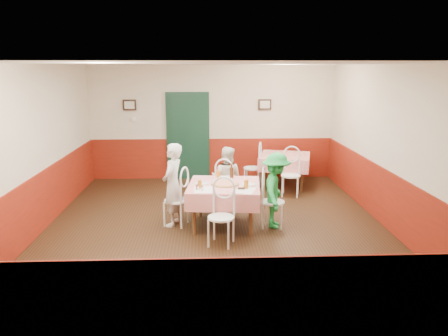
{
  "coord_description": "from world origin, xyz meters",
  "views": [
    {
      "loc": [
        -0.17,
        -7.29,
        2.75
      ],
      "look_at": [
        0.15,
        0.03,
        1.05
      ],
      "focal_mm": 35.0,
      "sensor_mm": 36.0,
      "label": 1
    }
  ],
  "objects_px": {
    "chair_far": "(226,188)",
    "chair_second_b": "(291,176)",
    "glass_a": "(200,184)",
    "glass_b": "(246,184)",
    "wallet": "(241,188)",
    "beer_bottle": "(232,172)",
    "chair_near": "(221,218)",
    "main_table": "(224,205)",
    "diner_far": "(226,179)",
    "chair_left": "(176,200)",
    "second_table": "(284,171)",
    "chair_second_a": "(253,168)",
    "glass_c": "(219,175)",
    "chair_right": "(273,202)",
    "diner_left": "(173,185)",
    "diner_right": "(276,190)",
    "pizza": "(225,184)"
  },
  "relations": [
    {
      "from": "chair_far",
      "to": "chair_second_b",
      "type": "height_order",
      "value": "same"
    },
    {
      "from": "glass_a",
      "to": "glass_b",
      "type": "bearing_deg",
      "value": -3.36
    },
    {
      "from": "wallet",
      "to": "beer_bottle",
      "type": "bearing_deg",
      "value": 104.61
    },
    {
      "from": "chair_near",
      "to": "chair_second_b",
      "type": "relative_size",
      "value": 1.0
    },
    {
      "from": "wallet",
      "to": "main_table",
      "type": "bearing_deg",
      "value": 136.25
    },
    {
      "from": "chair_second_b",
      "to": "glass_a",
      "type": "height_order",
      "value": "chair_second_b"
    },
    {
      "from": "glass_a",
      "to": "diner_far",
      "type": "bearing_deg",
      "value": 65.97
    },
    {
      "from": "chair_left",
      "to": "diner_far",
      "type": "height_order",
      "value": "diner_far"
    },
    {
      "from": "chair_near",
      "to": "second_table",
      "type": "bearing_deg",
      "value": 82.14
    },
    {
      "from": "beer_bottle",
      "to": "diner_far",
      "type": "height_order",
      "value": "diner_far"
    },
    {
      "from": "second_table",
      "to": "chair_left",
      "type": "relative_size",
      "value": 1.24
    },
    {
      "from": "chair_far",
      "to": "glass_b",
      "type": "bearing_deg",
      "value": 121.02
    },
    {
      "from": "chair_left",
      "to": "second_table",
      "type": "bearing_deg",
      "value": 155.72
    },
    {
      "from": "chair_second_a",
      "to": "beer_bottle",
      "type": "height_order",
      "value": "beer_bottle"
    },
    {
      "from": "main_table",
      "to": "second_table",
      "type": "distance_m",
      "value": 2.97
    },
    {
      "from": "chair_second_a",
      "to": "glass_b",
      "type": "height_order",
      "value": "glass_b"
    },
    {
      "from": "chair_second_b",
      "to": "glass_c",
      "type": "height_order",
      "value": "glass_c"
    },
    {
      "from": "chair_second_b",
      "to": "glass_c",
      "type": "distance_m",
      "value": 2.15
    },
    {
      "from": "glass_b",
      "to": "chair_near",
      "type": "bearing_deg",
      "value": -128.07
    },
    {
      "from": "chair_left",
      "to": "chair_right",
      "type": "bearing_deg",
      "value": 104.09
    },
    {
      "from": "chair_second_b",
      "to": "diner_left",
      "type": "bearing_deg",
      "value": -130.3
    },
    {
      "from": "chair_left",
      "to": "diner_right",
      "type": "relative_size",
      "value": 0.68
    },
    {
      "from": "glass_c",
      "to": "diner_right",
      "type": "xyz_separation_m",
      "value": [
        0.98,
        -0.5,
        -0.17
      ]
    },
    {
      "from": "main_table",
      "to": "chair_near",
      "type": "xyz_separation_m",
      "value": [
        -0.08,
        -0.85,
        0.08
      ]
    },
    {
      "from": "chair_far",
      "to": "glass_a",
      "type": "xyz_separation_m",
      "value": [
        -0.5,
        -1.08,
        0.38
      ]
    },
    {
      "from": "chair_right",
      "to": "diner_right",
      "type": "bearing_deg",
      "value": -84.99
    },
    {
      "from": "glass_c",
      "to": "wallet",
      "type": "xyz_separation_m",
      "value": [
        0.35,
        -0.73,
        -0.06
      ]
    },
    {
      "from": "pizza",
      "to": "beer_bottle",
      "type": "height_order",
      "value": "beer_bottle"
    },
    {
      "from": "main_table",
      "to": "glass_b",
      "type": "relative_size",
      "value": 8.48
    },
    {
      "from": "chair_left",
      "to": "chair_second_b",
      "type": "height_order",
      "value": "same"
    },
    {
      "from": "wallet",
      "to": "diner_right",
      "type": "xyz_separation_m",
      "value": [
        0.62,
        0.23,
        -0.11
      ]
    },
    {
      "from": "wallet",
      "to": "glass_c",
      "type": "bearing_deg",
      "value": 121.37
    },
    {
      "from": "beer_bottle",
      "to": "wallet",
      "type": "bearing_deg",
      "value": -80.95
    },
    {
      "from": "chair_far",
      "to": "chair_second_a",
      "type": "height_order",
      "value": "same"
    },
    {
      "from": "glass_c",
      "to": "beer_bottle",
      "type": "height_order",
      "value": "beer_bottle"
    },
    {
      "from": "diner_right",
      "to": "diner_left",
      "type": "bearing_deg",
      "value": 96.25
    },
    {
      "from": "main_table",
      "to": "diner_left",
      "type": "xyz_separation_m",
      "value": [
        -0.9,
        0.09,
        0.36
      ]
    },
    {
      "from": "chair_far",
      "to": "chair_near",
      "type": "distance_m",
      "value": 1.7
    },
    {
      "from": "chair_far",
      "to": "pizza",
      "type": "relative_size",
      "value": 1.96
    },
    {
      "from": "chair_near",
      "to": "glass_a",
      "type": "xyz_separation_m",
      "value": [
        -0.34,
        0.61,
        0.38
      ]
    },
    {
      "from": "chair_far",
      "to": "diner_left",
      "type": "bearing_deg",
      "value": 55.02
    },
    {
      "from": "chair_near",
      "to": "diner_right",
      "type": "xyz_separation_m",
      "value": [
        0.98,
        0.76,
        0.21
      ]
    },
    {
      "from": "diner_far",
      "to": "glass_a",
      "type": "bearing_deg",
      "value": 84.2
    },
    {
      "from": "main_table",
      "to": "glass_a",
      "type": "relative_size",
      "value": 9.25
    },
    {
      "from": "glass_a",
      "to": "glass_c",
      "type": "relative_size",
      "value": 0.93
    },
    {
      "from": "chair_near",
      "to": "glass_c",
      "type": "relative_size",
      "value": 6.38
    },
    {
      "from": "beer_bottle",
      "to": "chair_far",
      "type": "bearing_deg",
      "value": 99.79
    },
    {
      "from": "diner_right",
      "to": "wallet",
      "type": "bearing_deg",
      "value": 122.18
    },
    {
      "from": "main_table",
      "to": "chair_right",
      "type": "xyz_separation_m",
      "value": [
        0.85,
        -0.08,
        0.08
      ]
    },
    {
      "from": "chair_right",
      "to": "glass_b",
      "type": "bearing_deg",
      "value": 122.88
    }
  ]
}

